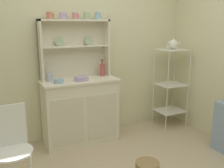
# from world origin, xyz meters

# --- Properties ---
(wall_back) EXTENTS (3.84, 0.05, 2.50)m
(wall_back) POSITION_xyz_m (0.00, 1.62, 1.25)
(wall_back) COLOR beige
(wall_back) RESTS_ON ground
(hutch_cabinet) EXTENTS (0.99, 0.45, 0.85)m
(hutch_cabinet) POSITION_xyz_m (-0.13, 1.37, 0.44)
(hutch_cabinet) COLOR silver
(hutch_cabinet) RESTS_ON ground
(hutch_shelf_unit) EXTENTS (0.92, 0.18, 0.76)m
(hutch_shelf_unit) POSITION_xyz_m (-0.13, 1.53, 1.29)
(hutch_shelf_unit) COLOR beige
(hutch_shelf_unit) RESTS_ON hutch_cabinet
(bakers_rack) EXTENTS (0.41, 0.36, 1.19)m
(bakers_rack) POSITION_xyz_m (1.30, 1.28, 0.71)
(bakers_rack) COLOR silver
(bakers_rack) RESTS_ON ground
(wire_chair) EXTENTS (0.36, 0.36, 0.85)m
(wire_chair) POSITION_xyz_m (-1.05, 0.57, 0.52)
(wire_chair) COLOR white
(wire_chair) RESTS_ON ground
(floor_basket) EXTENTS (0.25, 0.25, 0.14)m
(floor_basket) POSITION_xyz_m (0.23, 0.29, 0.07)
(floor_basket) COLOR #93754C
(floor_basket) RESTS_ON ground
(cup_terracotta_0) EXTENTS (0.09, 0.08, 0.08)m
(cup_terracotta_0) POSITION_xyz_m (-0.44, 1.49, 1.65)
(cup_terracotta_0) COLOR #C67556
(cup_terracotta_0) RESTS_ON hutch_shelf_unit
(cup_lilac_1) EXTENTS (0.09, 0.08, 0.08)m
(cup_lilac_1) POSITION_xyz_m (-0.28, 1.49, 1.65)
(cup_lilac_1) COLOR #B79ECC
(cup_lilac_1) RESTS_ON hutch_shelf_unit
(cup_rose_2) EXTENTS (0.09, 0.07, 0.08)m
(cup_rose_2) POSITION_xyz_m (-0.12, 1.49, 1.65)
(cup_rose_2) COLOR #D17A84
(cup_rose_2) RESTS_ON hutch_shelf_unit
(cup_sage_3) EXTENTS (0.08, 0.07, 0.09)m
(cup_sage_3) POSITION_xyz_m (0.03, 1.49, 1.66)
(cup_sage_3) COLOR #9EB78E
(cup_sage_3) RESTS_ON hutch_shelf_unit
(cup_sky_4) EXTENTS (0.09, 0.08, 0.09)m
(cup_sky_4) POSITION_xyz_m (0.19, 1.49, 1.66)
(cup_sky_4) COLOR #8EB2D1
(cup_sky_4) RESTS_ON hutch_shelf_unit
(bowl_mixing_large) EXTENTS (0.12, 0.12, 0.05)m
(bowl_mixing_large) POSITION_xyz_m (-0.42, 1.29, 0.88)
(bowl_mixing_large) COLOR #8EB2D1
(bowl_mixing_large) RESTS_ON hutch_cabinet
(bowl_floral_medium) EXTENTS (0.18, 0.18, 0.05)m
(bowl_floral_medium) POSITION_xyz_m (-0.13, 1.29, 0.88)
(bowl_floral_medium) COLOR #B79ECC
(bowl_floral_medium) RESTS_ON hutch_cabinet
(jam_bottle) EXTENTS (0.06, 0.06, 0.23)m
(jam_bottle) POSITION_xyz_m (0.23, 1.45, 0.94)
(jam_bottle) COLOR #B74C47
(jam_bottle) RESTS_ON hutch_cabinet
(utensil_jar) EXTENTS (0.08, 0.08, 0.25)m
(utensil_jar) POSITION_xyz_m (-0.49, 1.45, 0.91)
(utensil_jar) COLOR #B2B7C6
(utensil_jar) RESTS_ON hutch_cabinet
(porcelain_teapot) EXTENTS (0.23, 0.14, 0.16)m
(porcelain_teapot) POSITION_xyz_m (1.29, 1.28, 1.26)
(porcelain_teapot) COLOR white
(porcelain_teapot) RESTS_ON bakers_rack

